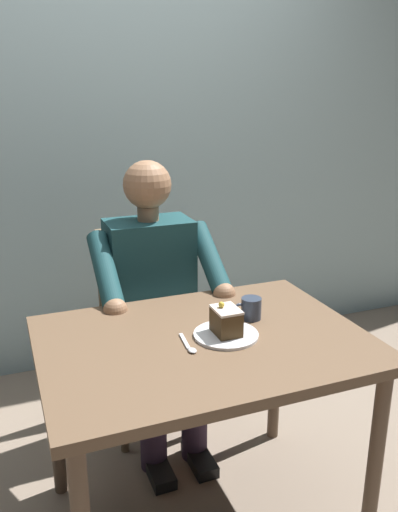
{
  "coord_description": "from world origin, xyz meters",
  "views": [
    {
      "loc": [
        0.58,
        1.44,
        1.5
      ],
      "look_at": [
        -0.02,
        -0.1,
        0.98
      ],
      "focal_mm": 36.67,
      "sensor_mm": 36.0,
      "label": 1
    }
  ],
  "objects_px": {
    "coffee_cup": "(251,308)",
    "chair": "(146,317)",
    "dessert_spoon": "(189,346)",
    "seated_person": "(156,301)",
    "cake_slice": "(226,321)",
    "dining_table": "(204,361)"
  },
  "relations": [
    {
      "from": "dining_table",
      "to": "chair",
      "type": "distance_m",
      "value": 0.74
    },
    {
      "from": "cake_slice",
      "to": "seated_person",
      "type": "bearing_deg",
      "value": -82.61
    },
    {
      "from": "dessert_spoon",
      "to": "seated_person",
      "type": "bearing_deg",
      "value": -96.62
    },
    {
      "from": "coffee_cup",
      "to": "chair",
      "type": "bearing_deg",
      "value": -71.79
    },
    {
      "from": "coffee_cup",
      "to": "dining_table",
      "type": "bearing_deg",
      "value": 21.2
    },
    {
      "from": "seated_person",
      "to": "cake_slice",
      "type": "relative_size",
      "value": 11.33
    },
    {
      "from": "seated_person",
      "to": "dessert_spoon",
      "type": "height_order",
      "value": "seated_person"
    },
    {
      "from": "seated_person",
      "to": "cake_slice",
      "type": "height_order",
      "value": "seated_person"
    },
    {
      "from": "coffee_cup",
      "to": "cake_slice",
      "type": "bearing_deg",
      "value": 34.5
    },
    {
      "from": "dining_table",
      "to": "cake_slice",
      "type": "xyz_separation_m",
      "value": [
        -0.07,
        0.01,
        0.14
      ]
    },
    {
      "from": "cake_slice",
      "to": "dining_table",
      "type": "bearing_deg",
      "value": -10.08
    },
    {
      "from": "coffee_cup",
      "to": "dessert_spoon",
      "type": "distance_m",
      "value": 0.31
    },
    {
      "from": "dessert_spoon",
      "to": "dining_table",
      "type": "bearing_deg",
      "value": -147.96
    },
    {
      "from": "coffee_cup",
      "to": "seated_person",
      "type": "bearing_deg",
      "value": -65.73
    },
    {
      "from": "dining_table",
      "to": "seated_person",
      "type": "xyz_separation_m",
      "value": [
        0.0,
        -0.55,
        0.0
      ]
    },
    {
      "from": "dining_table",
      "to": "coffee_cup",
      "type": "xyz_separation_m",
      "value": [
        -0.21,
        -0.08,
        0.13
      ]
    },
    {
      "from": "cake_slice",
      "to": "coffee_cup",
      "type": "bearing_deg",
      "value": -145.5
    },
    {
      "from": "dining_table",
      "to": "coffee_cup",
      "type": "distance_m",
      "value": 0.26
    },
    {
      "from": "cake_slice",
      "to": "chair",
      "type": "bearing_deg",
      "value": -84.34
    },
    {
      "from": "coffee_cup",
      "to": "dessert_spoon",
      "type": "bearing_deg",
      "value": 24.06
    },
    {
      "from": "seated_person",
      "to": "chair",
      "type": "bearing_deg",
      "value": -90.0
    },
    {
      "from": "dining_table",
      "to": "dessert_spoon",
      "type": "xyz_separation_m",
      "value": [
        0.07,
        0.04,
        0.09
      ]
    }
  ]
}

